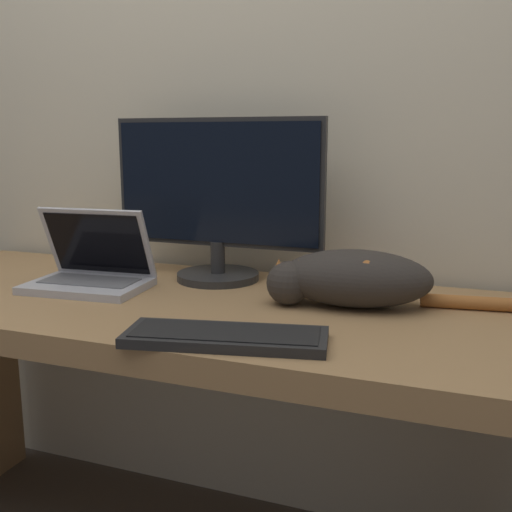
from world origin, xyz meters
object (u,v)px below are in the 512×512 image
Objects in this scene: cat at (351,278)px; monitor at (217,198)px; external_keyboard at (226,337)px; laptop at (91,272)px.

monitor is at bearing 153.86° from cat.
external_keyboard is 0.75× the size of cat.
laptop is 0.57m from external_keyboard.
cat is (0.67, 0.07, 0.03)m from laptop.
monitor is 0.39m from laptop.
monitor is 1.46× the size of external_keyboard.
laptop is (-0.27, -0.20, -0.18)m from monitor.
cat reaches higher than external_keyboard.
laptop reaches higher than cat.
monitor is 0.56m from external_keyboard.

